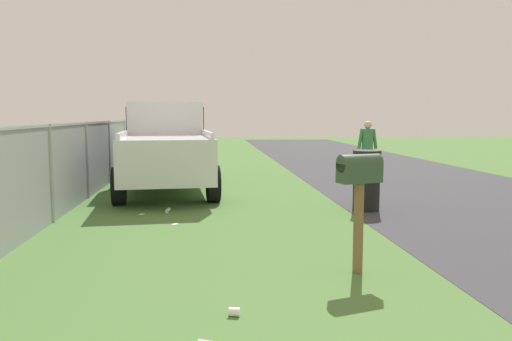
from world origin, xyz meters
The scene contains 9 objects.
mailbox centered at (5.07, -0.50, 1.09)m, with size 0.34×0.54×1.36m.
pickup_truck centered at (11.86, 2.20, 1.11)m, with size 5.59×2.51×2.09m.
trash_bin centered at (8.75, -1.77, 0.57)m, with size 0.52×0.52×1.13m.
pedestrian centered at (13.08, -3.16, 0.94)m, with size 0.30×0.57×1.63m.
fence_section centered at (8.18, 3.78, 0.89)m, with size 14.92×0.07×1.65m.
litter_wrapper_near_hydrant centered at (7.86, 1.74, 0.00)m, with size 0.12×0.08×0.01m, color silver.
litter_bottle_by_mailbox centered at (8.90, 1.94, 0.04)m, with size 0.07×0.07×0.22m, color #B2D8BF.
litter_wrapper_far_scatter centered at (8.75, 2.40, 0.00)m, with size 0.12×0.08×0.01m, color silver.
litter_cup_midfield_b centered at (3.94, 0.96, 0.04)m, with size 0.08×0.08×0.10m, color white.
Camera 1 is at (-0.41, 1.17, 1.79)m, focal length 35.47 mm.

